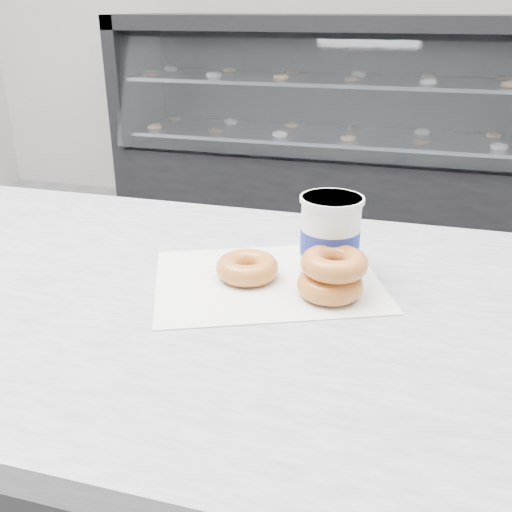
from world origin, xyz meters
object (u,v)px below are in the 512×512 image
at_px(display_case, 318,149).
at_px(counter, 70,479).
at_px(donut_single, 247,268).
at_px(donut_stack, 332,274).
at_px(coffee_cup, 330,237).

bearing_deg(display_case, counter, -90.00).
distance_m(donut_single, donut_stack, 0.14).
bearing_deg(display_case, donut_single, -82.66).
relative_size(display_case, coffee_cup, 18.61).
height_order(counter, donut_single, donut_single).
xyz_separation_m(donut_stack, coffee_cup, (-0.02, 0.07, 0.03)).
relative_size(counter, donut_stack, 29.50).
bearing_deg(display_case, coffee_cup, -80.00).
bearing_deg(counter, display_case, 90.00).
bearing_deg(counter, donut_stack, 4.10).
distance_m(donut_stack, coffee_cup, 0.08).
xyz_separation_m(donut_single, coffee_cup, (0.12, 0.04, 0.05)).
bearing_deg(coffee_cup, counter, -146.34).
height_order(counter, donut_stack, donut_stack).
height_order(counter, coffee_cup, coffee_cup).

